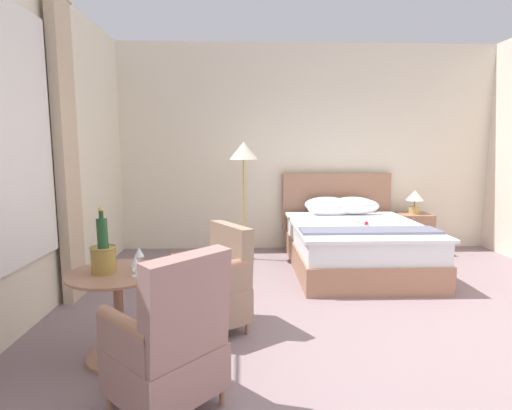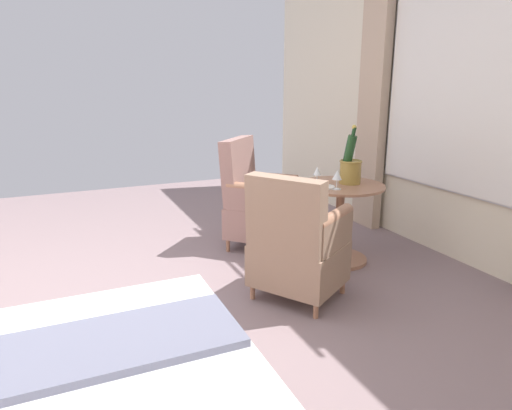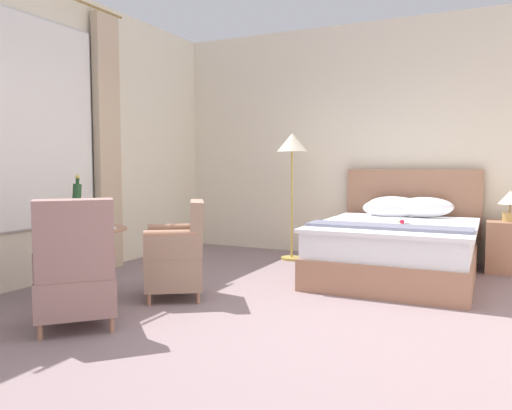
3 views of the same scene
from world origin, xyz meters
name	(u,v)px [view 2 (image 2 of 3)]	position (x,y,z in m)	size (l,w,h in m)	color
ground_plane	(110,319)	(0.00, 0.00, 0.00)	(7.73, 7.73, 0.00)	gray
wall_window_side	(467,71)	(-2.92, 0.00, 1.58)	(0.27, 6.35, 3.16)	silver
side_table_round	(339,218)	(-1.93, -0.25, 0.38)	(0.72, 0.72, 0.67)	#A47257
champagne_bucket	(350,167)	(-2.02, -0.26, 0.81)	(0.19, 0.19, 0.49)	olive
wine_glass_near_bucket	(317,172)	(-1.76, -0.36, 0.77)	(0.07, 0.07, 0.15)	white
wine_glass_near_edge	(337,176)	(-1.80, -0.12, 0.78)	(0.08, 0.08, 0.15)	white
snack_plate	(324,186)	(-1.74, -0.22, 0.68)	(0.18, 0.18, 0.04)	white
armchair_by_window	(296,246)	(-1.25, 0.22, 0.40)	(0.76, 0.77, 0.91)	#A47257
armchair_facing_bed	(256,202)	(-1.44, -0.89, 0.42)	(0.80, 0.80, 1.00)	#A47257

